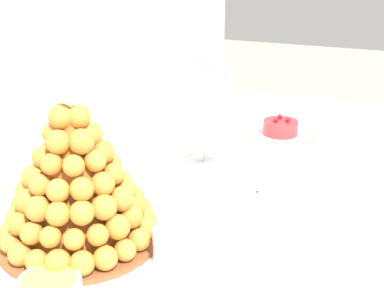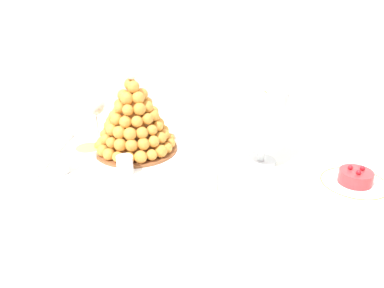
% 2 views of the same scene
% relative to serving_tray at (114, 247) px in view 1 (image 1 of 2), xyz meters
% --- Properties ---
extents(buffet_table, '(1.59, 0.98, 0.78)m').
position_rel_serving_tray_xyz_m(buffet_table, '(0.26, -0.02, -0.09)').
color(buffet_table, brown).
rests_on(buffet_table, ground_plane).
extents(serving_tray, '(0.53, 0.36, 0.02)m').
position_rel_serving_tray_xyz_m(serving_tray, '(0.00, 0.00, 0.00)').
color(serving_tray, white).
rests_on(serving_tray, buffet_table).
extents(croquembouche, '(0.27, 0.27, 0.28)m').
position_rel_serving_tray_xyz_m(croquembouche, '(-0.00, 0.06, 0.11)').
color(croquembouche, brown).
rests_on(croquembouche, serving_tray).
extents(dessert_cup_mid_left, '(0.05, 0.05, 0.06)m').
position_rel_serving_tray_xyz_m(dessert_cup_mid_left, '(-0.01, -0.10, 0.03)').
color(dessert_cup_mid_left, silver).
rests_on(dessert_cup_mid_left, serving_tray).
extents(dessert_cup_centre, '(0.05, 0.05, 0.05)m').
position_rel_serving_tray_xyz_m(dessert_cup_centre, '(0.20, -0.10, 0.03)').
color(dessert_cup_centre, silver).
rests_on(dessert_cup_centre, serving_tray).
extents(creme_brulee_ramekin, '(0.09, 0.09, 0.03)m').
position_rel_serving_tray_xyz_m(creme_brulee_ramekin, '(-0.15, 0.02, 0.02)').
color(creme_brulee_ramekin, white).
rests_on(creme_brulee_ramekin, serving_tray).
extents(macaron_goblet, '(0.13, 0.13, 0.24)m').
position_rel_serving_tray_xyz_m(macaron_goblet, '(0.41, 0.01, 0.14)').
color(macaron_goblet, white).
rests_on(macaron_goblet, buffet_table).
extents(fruit_tart_plate, '(0.19, 0.19, 0.06)m').
position_rel_serving_tray_xyz_m(fruit_tart_plate, '(0.65, -0.12, 0.01)').
color(fruit_tart_plate, white).
rests_on(fruit_tart_plate, buffet_table).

